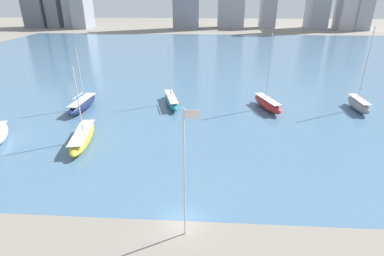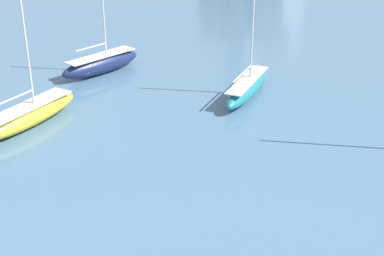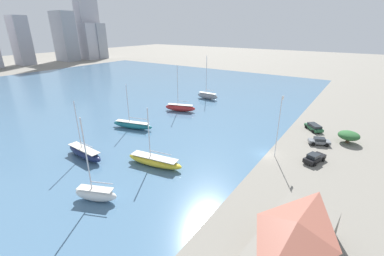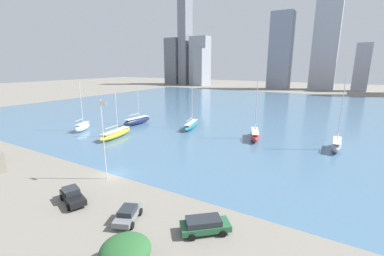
# 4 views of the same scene
# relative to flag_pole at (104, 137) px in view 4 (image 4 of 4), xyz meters

# --- Properties ---
(ground_plane) EXTENTS (500.00, 500.00, 0.00)m
(ground_plane) POSITION_rel_flag_pole_xyz_m (-0.40, 1.59, -6.44)
(ground_plane) COLOR gray
(harbor_water) EXTENTS (180.00, 140.00, 0.00)m
(harbor_water) POSITION_rel_flag_pole_xyz_m (-0.40, 71.59, -6.44)
(harbor_water) COLOR #476B89
(harbor_water) RESTS_ON ground_plane
(flag_pole) EXTENTS (1.24, 0.14, 11.91)m
(flag_pole) POSITION_rel_flag_pole_xyz_m (0.00, 0.00, 0.00)
(flag_pole) COLOR silver
(flag_pole) RESTS_ON ground_plane
(yard_shrub) EXTENTS (4.25, 4.25, 2.53)m
(yard_shrub) POSITION_rel_flag_pole_xyz_m (14.92, -11.07, -4.82)
(yard_shrub) COLOR #4C3823
(yard_shrub) RESTS_ON ground_plane
(distant_city_skyline) EXTENTS (203.74, 22.04, 74.47)m
(distant_city_skyline) POSITION_rel_flag_pole_xyz_m (-3.88, 172.23, 19.54)
(distant_city_skyline) COLOR slate
(distant_city_skyline) RESTS_ON ground_plane
(sailboat_gray) EXTENTS (1.85, 7.82, 14.53)m
(sailboat_gray) POSITION_rel_flag_pole_xyz_m (28.78, 32.54, -5.25)
(sailboat_gray) COLOR gray
(sailboat_gray) RESTS_ON harbor_water
(sailboat_navy) EXTENTS (2.73, 10.03, 11.03)m
(sailboat_navy) POSITION_rel_flag_pole_xyz_m (-21.18, 29.67, -5.39)
(sailboat_navy) COLOR #19234C
(sailboat_navy) RESTS_ON harbor_water
(sailboat_white) EXTENTS (4.12, 6.48, 12.59)m
(sailboat_white) POSITION_rel_flag_pole_xyz_m (-28.13, 16.84, -5.31)
(sailboat_white) COLOR white
(sailboat_white) RESTS_ON harbor_water
(sailboat_red) EXTENTS (4.77, 9.25, 13.39)m
(sailboat_red) POSITION_rel_flag_pole_xyz_m (12.39, 32.05, -5.33)
(sailboat_red) COLOR #B72828
(sailboat_red) RESTS_ON harbor_water
(sailboat_teal) EXTENTS (4.59, 10.75, 10.82)m
(sailboat_teal) POSITION_rel_flag_pole_xyz_m (-5.38, 33.37, -5.50)
(sailboat_teal) COLOR #1E757F
(sailboat_teal) RESTS_ON harbor_water
(sailboat_yellow) EXTENTS (4.17, 11.13, 10.72)m
(sailboat_yellow) POSITION_rel_flag_pole_xyz_m (-15.95, 16.66, -5.50)
(sailboat_yellow) COLOR yellow
(sailboat_yellow) RESTS_ON harbor_water
(parked_pickup_black) EXTENTS (5.22, 3.38, 1.74)m
(parked_pickup_black) POSITION_rel_flag_pole_xyz_m (1.60, -6.75, -5.58)
(parked_pickup_black) COLOR black
(parked_pickup_black) RESTS_ON ground_plane
(parked_sedan_gray) EXTENTS (3.32, 4.60, 1.54)m
(parked_sedan_gray) POSITION_rel_flag_pole_xyz_m (10.32, -6.15, -5.63)
(parked_sedan_gray) COLOR slate
(parked_sedan_gray) RESTS_ON ground_plane
(parked_wagon_green) EXTENTS (5.12, 4.86, 1.57)m
(parked_wagon_green) POSITION_rel_flag_pole_xyz_m (18.38, -3.63, -5.59)
(parked_wagon_green) COLOR #235B38
(parked_wagon_green) RESTS_ON ground_plane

